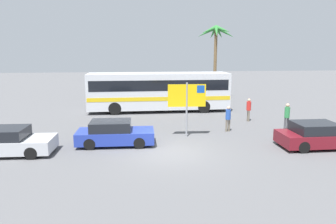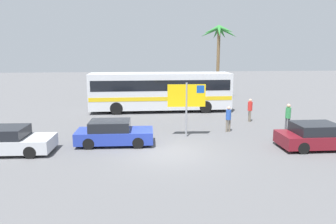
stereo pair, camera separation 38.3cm
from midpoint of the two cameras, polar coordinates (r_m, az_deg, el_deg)
ground at (r=15.95m, az=-0.58°, el=-7.34°), size 120.00×120.00×0.00m
bus_front_coach at (r=26.46m, az=-2.11°, el=3.99°), size 11.54×2.71×3.17m
ferry_sign at (r=18.41m, az=2.95°, el=2.58°), size 2.20×0.17×3.20m
car_silver at (r=17.52m, az=-27.45°, el=-4.75°), size 4.35×2.04×1.32m
car_maroon at (r=18.35m, az=24.72°, el=-3.84°), size 4.15×1.94×1.32m
car_blue at (r=17.36m, az=-10.23°, el=-3.80°), size 4.14×1.86×1.32m
pedestrian_crossing_lot at (r=23.37m, az=13.82°, el=0.71°), size 0.32×0.32×1.64m
pedestrian_by_bus at (r=20.15m, az=10.20°, el=-0.84°), size 0.32×0.32×1.61m
pedestrian_near_sign at (r=21.27m, az=20.08°, el=-0.46°), size 0.32×0.32×1.75m
palm_tree_seaside at (r=33.33m, az=8.26°, el=12.89°), size 3.79×3.80×7.49m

